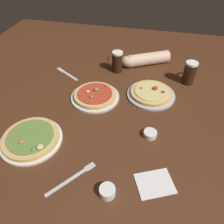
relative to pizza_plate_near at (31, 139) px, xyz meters
The scene contains 12 objects.
ground_plane 0.42m from the pizza_plate_near, 38.30° to the left, with size 2.40×2.40×0.03m, color #4C2816.
pizza_plate_near is the anchor object (origin of this frame).
pizza_plate_far 0.43m from the pizza_plate_near, 62.06° to the left, with size 0.28×0.28×0.05m.
pizza_plate_side 0.69m from the pizza_plate_near, 42.48° to the left, with size 0.28×0.28×0.05m.
beer_mug_dark 0.74m from the pizza_plate_near, 69.51° to the left, with size 0.12×0.08×0.14m.
beer_mug_amber 0.98m from the pizza_plate_near, 42.26° to the left, with size 0.08×0.12×0.14m.
ramekin_sauce 0.44m from the pizza_plate_near, 23.13° to the right, with size 0.06×0.06×0.04m, color white.
ramekin_butter 0.56m from the pizza_plate_near, 16.04° to the left, with size 0.06×0.06×0.03m, color white.
napkin_folded 0.59m from the pizza_plate_near, ahead, with size 0.14×0.11×0.01m, color white.
fork_left 0.29m from the pizza_plate_near, 29.15° to the right, with size 0.16×0.19×0.01m.
knife_right 0.58m from the pizza_plate_near, 95.41° to the left, with size 0.19×0.13×0.01m.
diner_arm 0.92m from the pizza_plate_near, 62.12° to the left, with size 0.33×0.22×0.08m.
Camera 1 is at (0.18, -0.81, 0.78)m, focal length 34.36 mm.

